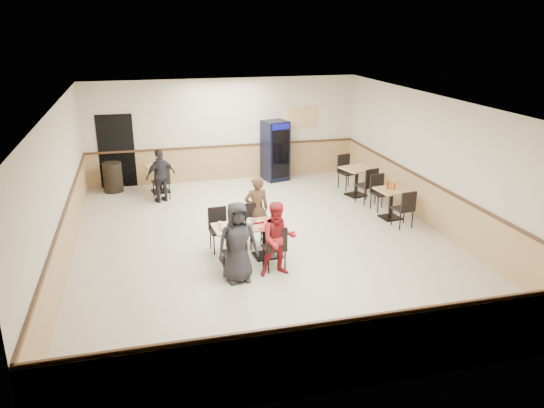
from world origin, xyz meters
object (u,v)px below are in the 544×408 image
object	(u,v)px
back_table	(160,174)
trash_bin	(113,177)
diner_woman_right	(278,239)
diner_woman_left	(238,242)
side_table_near	(391,199)
pepsi_cooler	(275,151)
main_table	(248,236)
lone_diner	(161,176)
side_table_far	(357,177)
diner_man_opposite	(257,209)

from	to	relation	value
back_table	trash_bin	distance (m)	1.32
diner_woman_right	diner_woman_left	bearing A→B (deg)	-173.92
diner_woman_right	side_table_near	world-z (taller)	diner_woman_right
back_table	pepsi_cooler	distance (m)	3.47
main_table	pepsi_cooler	world-z (taller)	pepsi_cooler
trash_bin	lone_diner	bearing A→B (deg)	-43.83
diner_woman_right	lone_diner	xyz separation A→B (m)	(-1.88, 4.88, -0.00)
side_table_near	side_table_far	distance (m)	1.86
side_table_near	trash_bin	size ratio (longest dim) A/B	0.92
back_table	trash_bin	world-z (taller)	trash_bin
pepsi_cooler	diner_woman_left	bearing A→B (deg)	-125.10
side_table_near	diner_woman_right	bearing A→B (deg)	-146.83
main_table	trash_bin	world-z (taller)	trash_bin
diner_woman_right	back_table	xyz separation A→B (m)	(-1.88, 5.75, -0.20)
main_table	pepsi_cooler	bearing A→B (deg)	65.40
main_table	trash_bin	size ratio (longest dim) A/B	1.70
diner_woman_right	pepsi_cooler	bearing A→B (deg)	77.42
diner_woman_right	pepsi_cooler	world-z (taller)	pepsi_cooler
lone_diner	side_table_far	xyz separation A→B (m)	(5.17, -0.80, -0.19)
main_table	back_table	xyz separation A→B (m)	(-1.47, 4.95, 0.02)
side_table_near	diner_man_opposite	bearing A→B (deg)	-170.63
pepsi_cooler	trash_bin	bearing A→B (deg)	165.96
main_table	pepsi_cooler	size ratio (longest dim) A/B	0.80
diner_man_opposite	side_table_far	world-z (taller)	diner_man_opposite
side_table_far	back_table	bearing A→B (deg)	162.13
diner_man_opposite	lone_diner	xyz separation A→B (m)	(-1.84, 3.22, -0.02)
back_table	diner_woman_left	bearing A→B (deg)	-79.29
diner_man_opposite	trash_bin	world-z (taller)	diner_man_opposite
main_table	diner_woman_left	size ratio (longest dim) A/B	0.93
diner_woman_left	pepsi_cooler	distance (m)	6.63
pepsi_cooler	back_table	bearing A→B (deg)	171.98
main_table	diner_woman_left	world-z (taller)	diner_woman_left
lone_diner	diner_woman_left	bearing A→B (deg)	77.13
side_table_far	diner_man_opposite	bearing A→B (deg)	-143.95
side_table_far	diner_woman_right	bearing A→B (deg)	-128.88
side_table_near	side_table_far	xyz separation A→B (m)	(-0.12, 1.85, 0.04)
diner_woman_left	diner_man_opposite	xyz separation A→B (m)	(0.75, 1.72, -0.03)
diner_man_opposite	trash_bin	size ratio (longest dim) A/B	1.76
pepsi_cooler	side_table_near	bearing A→B (deg)	-79.07
side_table_near	side_table_far	size ratio (longest dim) A/B	0.84
lone_diner	back_table	world-z (taller)	lone_diner
main_table	diner_woman_left	bearing A→B (deg)	-117.90
diner_woman_left	back_table	size ratio (longest dim) A/B	1.81
diner_woman_left	diner_man_opposite	size ratio (longest dim) A/B	1.04
pepsi_cooler	trash_bin	world-z (taller)	pepsi_cooler
diner_woman_right	back_table	world-z (taller)	diner_woman_right
diner_woman_right	side_table_near	xyz separation A→B (m)	(3.41, 2.23, -0.23)
main_table	side_table_near	xyz separation A→B (m)	(3.82, 1.43, 0.00)
diner_woman_right	diner_man_opposite	xyz separation A→B (m)	(-0.03, 1.66, 0.02)
lone_diner	pepsi_cooler	world-z (taller)	pepsi_cooler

